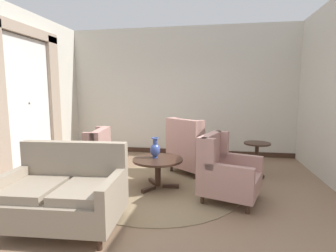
{
  "coord_description": "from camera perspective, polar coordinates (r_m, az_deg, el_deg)",
  "views": [
    {
      "loc": [
        0.88,
        -3.9,
        1.63
      ],
      "look_at": [
        0.09,
        0.56,
        1.03
      ],
      "focal_mm": 27.98,
      "sensor_mm": 36.0,
      "label": 1
    }
  ],
  "objects": [
    {
      "name": "area_rug",
      "position": [
        4.59,
        -1.72,
        -13.23
      ],
      "size": [
        2.7,
        2.7,
        0.01
      ],
      "primitive_type": "cylinder",
      "color": "#847051",
      "rests_on": "ground"
    },
    {
      "name": "baseboard_back",
      "position": [
        6.95,
        2.51,
        -5.53
      ],
      "size": [
        5.81,
        0.03,
        0.12
      ],
      "primitive_type": "cube",
      "color": "#382319",
      "rests_on": "ground"
    },
    {
      "name": "side_table",
      "position": [
        5.3,
        18.74,
        -6.28
      ],
      "size": [
        0.49,
        0.49,
        0.67
      ],
      "color": "#382319",
      "rests_on": "ground"
    },
    {
      "name": "armchair_back_corner",
      "position": [
        5.3,
        5.35,
        -5.35
      ],
      "size": [
        1.19,
        1.21,
        1.11
      ],
      "rotation": [
        0.0,
        0.0,
        2.48
      ],
      "color": "tan",
      "rests_on": "ground"
    },
    {
      "name": "porcelain_vase",
      "position": [
        4.45,
        -2.82,
        -5.06
      ],
      "size": [
        0.17,
        0.17,
        0.35
      ],
      "color": "#384C93",
      "rests_on": "coffee_table"
    },
    {
      "name": "coffee_table",
      "position": [
        4.45,
        -2.25,
        -8.34
      ],
      "size": [
        0.84,
        0.84,
        0.51
      ],
      "color": "#382319",
      "rests_on": "ground"
    },
    {
      "name": "armchair_far_left",
      "position": [
        4.87,
        -17.32,
        -7.2
      ],
      "size": [
        0.96,
        0.94,
        0.98
      ],
      "rotation": [
        0.0,
        0.0,
        4.87
      ],
      "color": "tan",
      "rests_on": "ground"
    },
    {
      "name": "wall_left",
      "position": [
        6.08,
        -28.69,
        6.55
      ],
      "size": [
        0.08,
        4.02,
        3.25
      ],
      "primitive_type": "cube",
      "color": "beige",
      "rests_on": "ground"
    },
    {
      "name": "ground",
      "position": [
        4.31,
        -2.55,
        -14.69
      ],
      "size": [
        8.14,
        8.14,
        0.0
      ],
      "primitive_type": "plane",
      "color": "#896B51"
    },
    {
      "name": "wall_back",
      "position": [
        6.82,
        2.65,
        7.47
      ],
      "size": [
        5.97,
        0.08,
        3.25
      ],
      "primitive_type": "cube",
      "color": "beige",
      "rests_on": "ground"
    },
    {
      "name": "window_with_curtains",
      "position": [
        6.0,
        -28.05,
        5.89
      ],
      "size": [
        0.12,
        1.94,
        2.89
      ],
      "color": "silver"
    },
    {
      "name": "armchair_beside_settee",
      "position": [
        4.09,
        12.34,
        -9.78
      ],
      "size": [
        1.01,
        1.01,
        0.99
      ],
      "rotation": [
        0.0,
        0.0,
        7.54
      ],
      "color": "tan",
      "rests_on": "ground"
    },
    {
      "name": "settee",
      "position": [
        3.5,
        -21.86,
        -13.54
      ],
      "size": [
        1.46,
        1.01,
        0.98
      ],
      "rotation": [
        0.0,
        0.0,
        0.07
      ],
      "color": "gray",
      "rests_on": "ground"
    }
  ]
}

